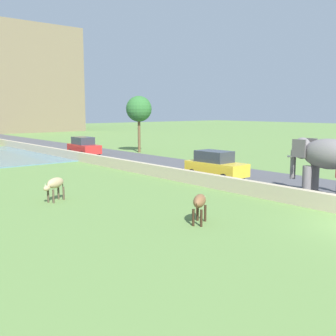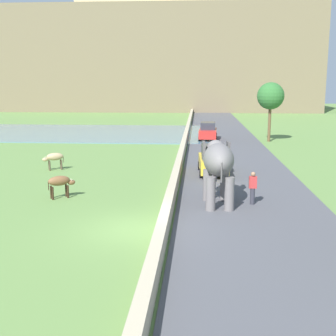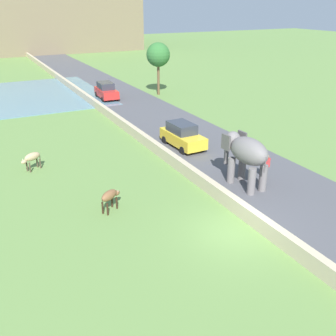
% 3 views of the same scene
% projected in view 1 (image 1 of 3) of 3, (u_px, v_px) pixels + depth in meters
% --- Properties ---
extents(road_surface, '(7.00, 120.00, 0.06)m').
position_uv_depth(road_surface, '(150.00, 163.00, 33.36)').
color(road_surface, '#4C4C51').
rests_on(road_surface, ground).
extents(barrier_wall, '(0.40, 110.00, 0.76)m').
position_uv_depth(barrier_wall, '(125.00, 165.00, 29.37)').
color(barrier_wall, tan).
rests_on(barrier_wall, ground).
extents(elephant, '(1.56, 3.51, 2.99)m').
position_uv_depth(elephant, '(324.00, 158.00, 19.84)').
color(elephant, slate).
rests_on(elephant, ground).
extents(car_red, '(1.94, 4.08, 1.80)m').
position_uv_depth(car_red, '(84.00, 146.00, 38.44)').
color(car_red, red).
rests_on(car_red, ground).
extents(car_yellow, '(1.91, 4.06, 1.80)m').
position_uv_depth(car_yellow, '(216.00, 165.00, 25.50)').
color(car_yellow, gold).
rests_on(car_yellow, ground).
extents(cow_brown, '(1.34, 1.04, 1.15)m').
position_uv_depth(cow_brown, '(200.00, 202.00, 15.58)').
color(cow_brown, brown).
rests_on(cow_brown, ground).
extents(cow_tan, '(1.39, 0.93, 1.15)m').
position_uv_depth(cow_tan, '(55.00, 184.00, 19.31)').
color(cow_tan, tan).
rests_on(cow_tan, ground).
extents(tree_mid, '(2.63, 2.63, 5.77)m').
position_uv_depth(tree_mid, '(139.00, 109.00, 41.20)').
color(tree_mid, brown).
rests_on(tree_mid, ground).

